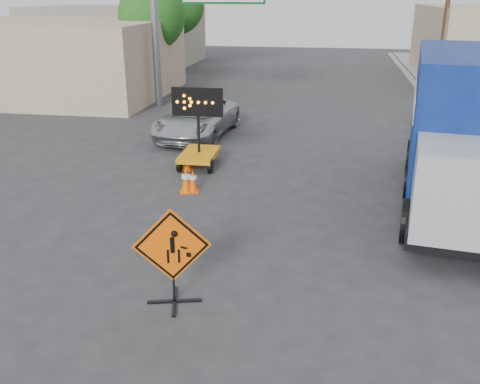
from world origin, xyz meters
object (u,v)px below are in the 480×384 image
(construction_sign, at_px, (172,255))
(arrow_board, at_px, (199,149))
(pickup_truck, at_px, (197,118))
(box_truck, at_px, (462,139))

(construction_sign, height_order, arrow_board, arrow_board)
(construction_sign, height_order, pickup_truck, construction_sign)
(pickup_truck, bearing_deg, construction_sign, -73.32)
(arrow_board, bearing_deg, construction_sign, -80.38)
(arrow_board, relative_size, box_truck, 0.30)
(arrow_board, relative_size, pickup_truck, 0.51)
(construction_sign, bearing_deg, arrow_board, 86.06)
(construction_sign, distance_m, box_truck, 8.67)
(construction_sign, bearing_deg, pickup_truck, 87.50)
(pickup_truck, bearing_deg, box_truck, -29.91)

